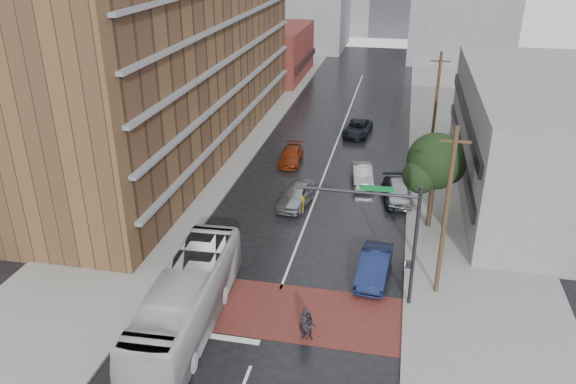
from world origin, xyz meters
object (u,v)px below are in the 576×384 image
Objects in this scene: car_travel_b at (362,174)px; car_travel_c at (291,156)px; pedestrian_a at (305,324)px; pedestrian_b at (309,327)px; car_parked_mid at (396,192)px; car_parked_far at (399,191)px; suv_travel at (358,128)px; car_parked_near at (374,266)px; car_travel_a at (296,195)px; transit_bus at (187,300)px.

car_travel_c is (-6.63, 3.15, -0.07)m from car_travel_b.
pedestrian_a reaches higher than pedestrian_b.
car_parked_mid is 0.22m from car_parked_far.
pedestrian_a reaches higher than car_parked_mid.
car_parked_mid is at bearing -67.35° from suv_travel.
pedestrian_b is 0.35× the size of car_travel_b.
car_parked_near reaches higher than car_travel_b.
car_travel_b is 12.08m from suv_travel.
pedestrian_b is at bearing -101.53° from car_travel_b.
pedestrian_a is 15.50m from car_travel_a.
car_travel_b is 0.87× the size of suv_travel.
car_parked_mid is (3.95, 17.50, -0.21)m from pedestrian_a.
pedestrian_b reaches higher than car_travel_b.
pedestrian_b is at bearing -82.57° from suv_travel.
car_parked_far is at bearing 95.72° from pedestrian_a.
car_travel_a reaches higher than car_parked_near.
car_travel_c is at bearing 120.58° from car_parked_near.
suv_travel reaches higher than car_parked_mid.
pedestrian_a is 0.38× the size of car_parked_mid.
car_travel_a is (2.71, 15.43, -0.85)m from transit_bus.
car_parked_far is (3.02, -2.84, 0.07)m from car_travel_b.
pedestrian_b is at bearing -67.85° from car_travel_a.
car_parked_far is (7.54, 2.37, -0.01)m from car_travel_a.
car_parked_far is at bearing -34.42° from car_travel_c.
pedestrian_a is at bearing 0.40° from transit_bus.
car_parked_near is (8.54, -17.18, 0.15)m from car_travel_c.
car_travel_a is 7.71m from car_parked_mid.
pedestrian_a is 0.35× the size of suv_travel.
suv_travel is (-1.51, 11.99, -0.02)m from car_travel_b.
car_travel_a is at bearing -93.54° from suv_travel.
car_travel_b is 0.94× the size of car_parked_mid.
pedestrian_b is 24.18m from car_travel_c.
car_travel_a is 0.97× the size of car_parked_near.
car_travel_b is at bearing 57.84° from car_travel_a.
car_travel_c is at bearing 138.81° from car_parked_mid.
suv_travel is at bearing 88.65° from pedestrian_b.
transit_bus is at bearing -140.00° from car_parked_near.
transit_bus is at bearing -158.12° from pedestrian_a.
car_parked_mid is at bearing 58.11° from transit_bus.
pedestrian_b is at bearing -107.71° from car_parked_far.
car_travel_b is at bearing -27.98° from car_travel_c.
car_travel_a is 1.01× the size of car_parked_far.
suv_travel is 15.45m from car_parked_mid.
car_travel_b is at bearing 105.87° from pedestrian_a.
car_travel_a is 0.93× the size of suv_travel.
car_travel_c is 0.93× the size of car_parked_near.
car_parked_mid is at bearing 174.96° from car_parked_far.
pedestrian_a reaches higher than car_parked_near.
car_parked_far reaches higher than suv_travel.
car_travel_c is 0.89× the size of suv_travel.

